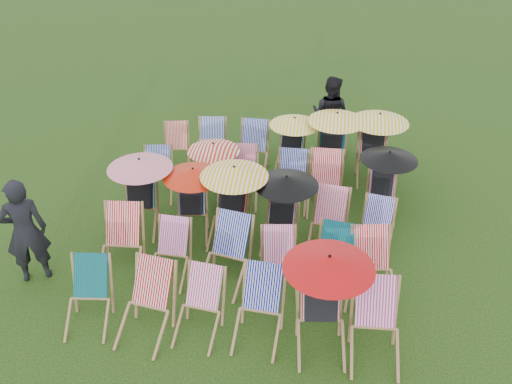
# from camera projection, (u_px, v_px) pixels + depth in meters

# --- Properties ---
(ground) EXTENTS (100.00, 100.00, 0.00)m
(ground) POSITION_uv_depth(u_px,v_px,m) (258.00, 240.00, 9.91)
(ground) COLOR black
(ground) RESTS_ON ground
(deckchair_0) EXTENTS (0.71, 0.92, 0.93)m
(deckchair_0) POSITION_uv_depth(u_px,v_px,m) (87.00, 297.00, 8.05)
(deckchair_0) COLOR #956C45
(deckchair_0) RESTS_ON ground
(deckchair_1) EXTENTS (0.81, 1.02, 1.01)m
(deckchair_1) POSITION_uv_depth(u_px,v_px,m) (145.00, 305.00, 7.85)
(deckchair_1) COLOR #956C45
(deckchair_1) RESTS_ON ground
(deckchair_2) EXTENTS (0.70, 0.91, 0.91)m
(deckchair_2) POSITION_uv_depth(u_px,v_px,m) (199.00, 307.00, 7.89)
(deckchair_2) COLOR #956C45
(deckchair_2) RESTS_ON ground
(deckchair_3) EXTENTS (0.71, 0.95, 0.98)m
(deckchair_3) POSITION_uv_depth(u_px,v_px,m) (259.00, 310.00, 7.80)
(deckchair_3) COLOR #956C45
(deckchair_3) RESTS_ON ground
(deckchair_4) EXTENTS (1.22, 1.31, 1.44)m
(deckchair_4) POSITION_uv_depth(u_px,v_px,m) (323.00, 302.00, 7.55)
(deckchair_4) COLOR #956C45
(deckchair_4) RESTS_ON ground
(deckchair_5) EXTENTS (0.73, 0.98, 1.02)m
(deckchair_5) POSITION_uv_depth(u_px,v_px,m) (376.00, 327.00, 7.51)
(deckchair_5) COLOR #956C45
(deckchair_5) RESTS_ON ground
(deckchair_6) EXTENTS (0.76, 1.00, 1.03)m
(deckchair_6) POSITION_uv_depth(u_px,v_px,m) (120.00, 244.00, 9.00)
(deckchair_6) COLOR #956C45
(deckchair_6) RESTS_ON ground
(deckchair_7) EXTENTS (0.62, 0.84, 0.89)m
(deckchair_7) POSITION_uv_depth(u_px,v_px,m) (170.00, 253.00, 8.91)
(deckchair_7) COLOR #956C45
(deckchair_7) RESTS_ON ground
(deckchair_8) EXTENTS (0.84, 1.05, 1.02)m
(deckchair_8) POSITION_uv_depth(u_px,v_px,m) (225.00, 254.00, 8.78)
(deckchair_8) COLOR #956C45
(deckchair_8) RESTS_ON ground
(deckchair_9) EXTENTS (0.71, 0.90, 0.89)m
(deckchair_9) POSITION_uv_depth(u_px,v_px,m) (279.00, 263.00, 8.70)
(deckchair_9) COLOR #956C45
(deckchair_9) RESTS_ON ground
(deckchair_10) EXTENTS (0.77, 0.99, 0.99)m
(deckchair_10) POSITION_uv_depth(u_px,v_px,m) (333.00, 264.00, 8.61)
(deckchair_10) COLOR #956C45
(deckchair_10) RESTS_ON ground
(deckchair_11) EXTENTS (0.81, 1.01, 0.99)m
(deckchair_11) POSITION_uv_depth(u_px,v_px,m) (374.00, 268.00, 8.53)
(deckchair_11) COLOR #956C45
(deckchair_11) RESTS_ON ground
(deckchair_12) EXTENTS (1.12, 1.20, 1.33)m
(deckchair_12) POSITION_uv_depth(u_px,v_px,m) (139.00, 193.00, 9.89)
(deckchair_12) COLOR #956C45
(deckchair_12) RESTS_ON ground
(deckchair_13) EXTENTS (1.04, 1.13, 1.23)m
(deckchair_13) POSITION_uv_depth(u_px,v_px,m) (192.00, 201.00, 9.79)
(deckchair_13) COLOR #956C45
(deckchair_13) RESTS_ON ground
(deckchair_14) EXTENTS (1.15, 1.20, 1.36)m
(deckchair_14) POSITION_uv_depth(u_px,v_px,m) (231.00, 203.00, 9.62)
(deckchair_14) COLOR #956C45
(deckchair_14) RESTS_ON ground
(deckchair_15) EXTENTS (1.07, 1.12, 1.27)m
(deckchair_15) POSITION_uv_depth(u_px,v_px,m) (282.00, 210.00, 9.52)
(deckchair_15) COLOR #956C45
(deckchair_15) RESTS_ON ground
(deckchair_16) EXTENTS (0.73, 0.95, 0.97)m
(deckchair_16) POSITION_uv_depth(u_px,v_px,m) (328.00, 223.00, 9.51)
(deckchair_16) COLOR #956C45
(deckchair_16) RESTS_ON ground
(deckchair_17) EXTENTS (0.71, 0.89, 0.87)m
(deckchair_17) POSITION_uv_depth(u_px,v_px,m) (376.00, 229.00, 9.45)
(deckchair_17) COLOR #956C45
(deckchair_17) RESTS_ON ground
(deckchair_18) EXTENTS (0.72, 0.91, 0.89)m
(deckchair_18) POSITION_uv_depth(u_px,v_px,m) (157.00, 175.00, 10.92)
(deckchair_18) COLOR #956C45
(deckchair_18) RESTS_ON ground
(deckchair_19) EXTENTS (0.98, 1.03, 1.16)m
(deckchair_19) POSITION_uv_depth(u_px,v_px,m) (211.00, 171.00, 10.70)
(deckchair_19) COLOR #956C45
(deckchair_19) RESTS_ON ground
(deckchair_20) EXTENTS (0.74, 0.97, 0.99)m
(deckchair_20) POSITION_uv_depth(u_px,v_px,m) (241.00, 177.00, 10.74)
(deckchair_20) COLOR #956C45
(deckchair_20) RESTS_ON ground
(deckchair_21) EXTENTS (0.64, 0.89, 0.96)m
(deckchair_21) POSITION_uv_depth(u_px,v_px,m) (292.00, 182.00, 10.65)
(deckchair_21) COLOR #956C45
(deckchair_21) RESTS_ON ground
(deckchair_22) EXTENTS (0.69, 0.95, 1.01)m
(deckchair_22) POSITION_uv_depth(u_px,v_px,m) (325.00, 184.00, 10.52)
(deckchair_22) COLOR #956C45
(deckchair_22) RESTS_ON ground
(deckchair_23) EXTENTS (1.03, 1.07, 1.22)m
(deckchair_23) POSITION_uv_depth(u_px,v_px,m) (384.00, 182.00, 10.31)
(deckchair_23) COLOR #956C45
(deckchair_23) RESTS_ON ground
(deckchair_24) EXTENTS (0.71, 0.88, 0.86)m
(deckchair_24) POSITION_uv_depth(u_px,v_px,m) (176.00, 147.00, 11.89)
(deckchair_24) COLOR #956C45
(deckchair_24) RESTS_ON ground
(deckchair_25) EXTENTS (0.73, 0.94, 0.96)m
(deckchair_25) POSITION_uv_depth(u_px,v_px,m) (211.00, 146.00, 11.83)
(deckchair_25) COLOR #956C45
(deckchair_25) RESTS_ON ground
(deckchair_26) EXTENTS (0.65, 0.90, 0.97)m
(deckchair_26) POSITION_uv_depth(u_px,v_px,m) (253.00, 149.00, 11.71)
(deckchair_26) COLOR #956C45
(deckchair_26) RESTS_ON ground
(deckchair_27) EXTENTS (1.01, 1.07, 1.20)m
(deckchair_27) POSITION_uv_depth(u_px,v_px,m) (291.00, 145.00, 11.55)
(deckchair_27) COLOR #956C45
(deckchair_27) RESTS_ON ground
(deckchair_28) EXTENTS (1.15, 1.20, 1.36)m
(deckchair_28) POSITION_uv_depth(u_px,v_px,m) (332.00, 144.00, 11.39)
(deckchair_28) COLOR #956C45
(deckchair_28) RESTS_ON ground
(deckchair_29) EXTENTS (1.16, 1.22, 1.38)m
(deckchair_29) POSITION_uv_depth(u_px,v_px,m) (375.00, 146.00, 11.32)
(deckchair_29) COLOR #956C45
(deckchair_29) RESTS_ON ground
(person_left) EXTENTS (0.79, 0.69, 1.81)m
(person_left) POSITION_uv_depth(u_px,v_px,m) (25.00, 231.00, 8.63)
(person_left) COLOR black
(person_left) RESTS_ON ground
(person_rear) EXTENTS (1.00, 0.89, 1.71)m
(person_rear) POSITION_uv_depth(u_px,v_px,m) (330.00, 114.00, 12.25)
(person_rear) COLOR black
(person_rear) RESTS_ON ground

